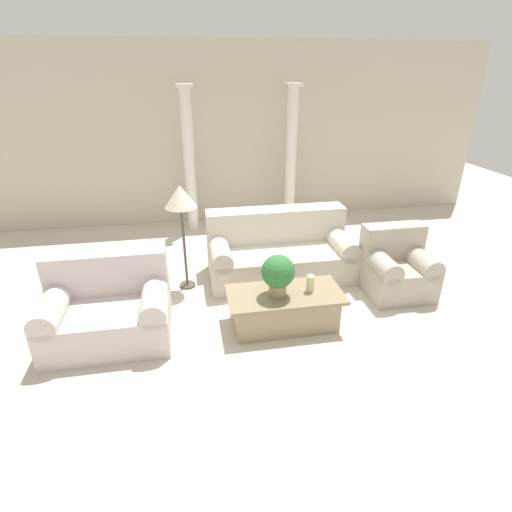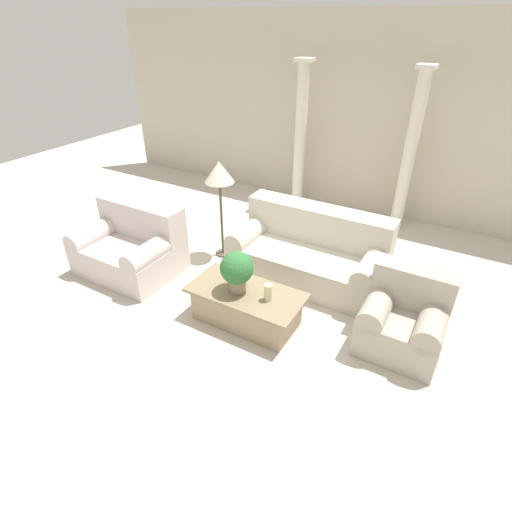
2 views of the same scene
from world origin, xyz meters
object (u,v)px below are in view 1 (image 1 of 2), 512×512
object	(u,v)px
potted_plant	(278,273)
floor_lamp	(180,201)
loveseat	(108,305)
armchair	(396,267)
coffee_table	(284,308)
sofa_long	(279,251)

from	to	relation	value
potted_plant	floor_lamp	size ratio (longest dim) A/B	0.34
loveseat	armchair	distance (m)	3.61
coffee_table	potted_plant	bearing A→B (deg)	-161.92
potted_plant	floor_lamp	world-z (taller)	floor_lamp
loveseat	floor_lamp	xyz separation A→B (m)	(0.86, 0.94, 0.86)
armchair	floor_lamp	bearing A→B (deg)	167.01
loveseat	floor_lamp	distance (m)	1.54
floor_lamp	armchair	world-z (taller)	floor_lamp
sofa_long	floor_lamp	world-z (taller)	floor_lamp
potted_plant	loveseat	bearing A→B (deg)	173.34
loveseat	floor_lamp	bearing A→B (deg)	47.42
sofa_long	loveseat	size ratio (longest dim) A/B	1.53
sofa_long	potted_plant	size ratio (longest dim) A/B	4.12
sofa_long	floor_lamp	distance (m)	1.59
potted_plant	armchair	distance (m)	1.84
armchair	potted_plant	bearing A→B (deg)	-163.12
sofa_long	potted_plant	xyz separation A→B (m)	(-0.33, -1.30, 0.34)
armchair	sofa_long	bearing A→B (deg)	151.23
coffee_table	armchair	bearing A→B (deg)	16.81
coffee_table	sofa_long	bearing A→B (deg)	79.69
potted_plant	floor_lamp	distance (m)	1.62
coffee_table	potted_plant	xyz separation A→B (m)	(-0.10, -0.03, 0.49)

